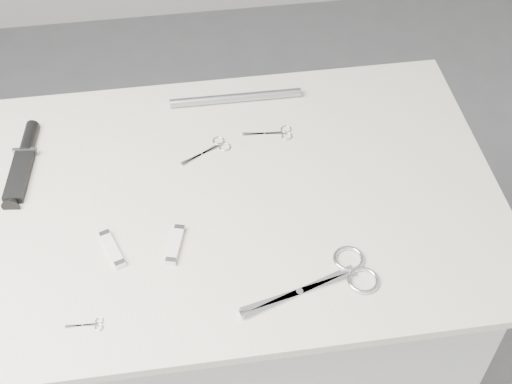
{
  "coord_description": "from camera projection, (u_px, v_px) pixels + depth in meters",
  "views": [
    {
      "loc": [
        -0.1,
        -0.91,
        1.94
      ],
      "look_at": [
        0.03,
        -0.0,
        0.92
      ],
      "focal_mm": 50.0,
      "sensor_mm": 36.0,
      "label": 1
    }
  ],
  "objects": [
    {
      "name": "plinth",
      "position": [
        244.0,
        323.0,
        1.72
      ],
      "size": [
        0.9,
        0.6,
        0.9
      ],
      "primitive_type": "cube",
      "color": "silver",
      "rests_on": "ground"
    },
    {
      "name": "display_board",
      "position": [
        242.0,
        197.0,
        1.38
      ],
      "size": [
        1.0,
        0.7,
        0.02
      ],
      "primitive_type": "cube",
      "color": "beige",
      "rests_on": "plinth"
    },
    {
      "name": "large_shears",
      "position": [
        336.0,
        277.0,
        1.24
      ],
      "size": [
        0.25,
        0.13,
        0.01
      ],
      "rotation": [
        0.0,
        0.0,
        0.28
      ],
      "color": "silver",
      "rests_on": "display_board"
    },
    {
      "name": "embroidery_scissors_a",
      "position": [
        213.0,
        149.0,
        1.46
      ],
      "size": [
        0.11,
        0.08,
        0.0
      ],
      "rotation": [
        0.0,
        0.0,
        0.5
      ],
      "color": "silver",
      "rests_on": "display_board"
    },
    {
      "name": "embroidery_scissors_b",
      "position": [
        276.0,
        133.0,
        1.49
      ],
      "size": [
        0.1,
        0.04,
        0.0
      ],
      "rotation": [
        0.0,
        0.0,
        -0.09
      ],
      "color": "silver",
      "rests_on": "display_board"
    },
    {
      "name": "tiny_scissors",
      "position": [
        90.0,
        325.0,
        1.18
      ],
      "size": [
        0.06,
        0.03,
        0.0
      ],
      "rotation": [
        0.0,
        0.0,
        -0.05
      ],
      "color": "silver",
      "rests_on": "display_board"
    },
    {
      "name": "sheathed_knife",
      "position": [
        24.0,
        159.0,
        1.43
      ],
      "size": [
        0.06,
        0.22,
        0.03
      ],
      "rotation": [
        0.0,
        0.0,
        1.45
      ],
      "color": "black",
      "rests_on": "display_board"
    },
    {
      "name": "pocket_knife_a",
      "position": [
        175.0,
        245.0,
        1.28
      ],
      "size": [
        0.04,
        0.09,
        0.01
      ],
      "rotation": [
        0.0,
        0.0,
        1.29
      ],
      "color": "white",
      "rests_on": "display_board"
    },
    {
      "name": "pocket_knife_b",
      "position": [
        112.0,
        249.0,
        1.28
      ],
      "size": [
        0.05,
        0.09,
        0.01
      ],
      "rotation": [
        0.0,
        0.0,
        1.92
      ],
      "color": "white",
      "rests_on": "display_board"
    },
    {
      "name": "metal_rail",
      "position": [
        236.0,
        98.0,
        1.55
      ],
      "size": [
        0.29,
        0.02,
        0.02
      ],
      "primitive_type": "cylinder",
      "rotation": [
        0.0,
        1.57,
        -0.01
      ],
      "color": "#919399",
      "rests_on": "display_board"
    }
  ]
}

